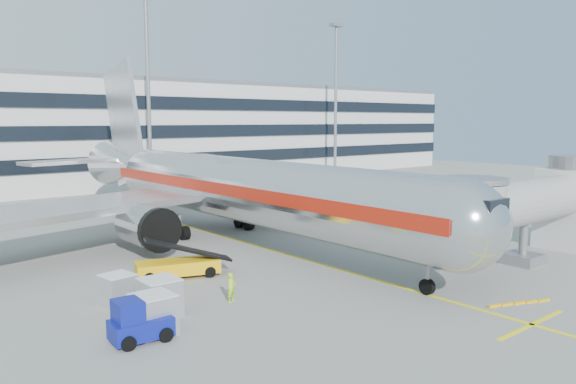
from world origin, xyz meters
TOP-DOWN VIEW (x-y plane):
  - ground at (0.00, 0.00)m, footprint 180.00×180.00m
  - lead_in_line at (0.00, 10.00)m, footprint 0.25×70.00m
  - stop_bar at (0.00, -14.00)m, footprint 6.00×0.25m
  - main_jet at (0.00, 11.72)m, footprint 50.95×48.70m
  - jet_bridge at (12.18, -8.00)m, footprint 17.80×4.50m
  - terminal at (0.00, 57.95)m, footprint 150.00×24.25m
  - light_mast_centre at (8.00, 42.00)m, footprint 2.40×1.20m
  - light_mast_east at (42.00, 42.00)m, footprint 2.40×1.20m
  - belt_loader at (-8.88, 4.00)m, footprint 5.40×3.33m
  - baggage_tug at (-15.25, -4.02)m, footprint 2.70×1.84m
  - cargo_container_left at (-14.26, -3.57)m, footprint 1.75×1.75m
  - cargo_container_right at (-13.89, 1.29)m, footprint 1.75×1.75m
  - cargo_container_front at (-12.93, -1.58)m, footprint 1.77×1.77m
  - ramp_worker at (-9.06, -2.13)m, footprint 0.68×0.57m

SIDE VIEW (x-z plane):
  - ground at x=0.00m, z-range 0.00..0.00m
  - lead_in_line at x=0.00m, z-range 0.00..0.01m
  - stop_bar at x=0.00m, z-range 0.00..0.01m
  - belt_loader at x=-8.88m, z-range -0.55..1.98m
  - ramp_worker at x=-9.06m, z-range 0.00..1.59m
  - cargo_container_right at x=-13.89m, z-range 0.00..1.64m
  - baggage_tug at x=-15.25m, z-range -0.13..1.82m
  - cargo_container_left at x=-14.26m, z-range 0.01..1.84m
  - cargo_container_front at x=-12.93m, z-range 0.01..1.88m
  - jet_bridge at x=12.18m, z-range 0.37..7.37m
  - main_jet at x=0.00m, z-range -3.79..12.26m
  - terminal at x=0.00m, z-range 0.00..15.60m
  - light_mast_centre at x=8.00m, z-range 2.15..27.60m
  - light_mast_east at x=42.00m, z-range 2.15..27.60m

